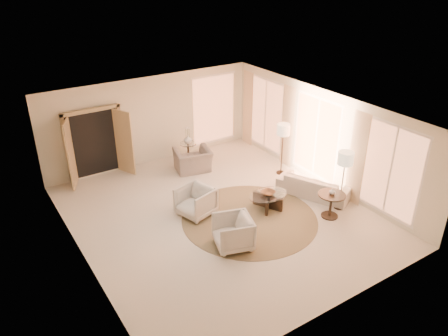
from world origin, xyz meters
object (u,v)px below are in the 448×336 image
accent_chair (193,157)px  end_table (331,201)px  armchair_right (233,231)px  side_vase (188,139)px  side_table (188,150)px  sofa (314,185)px  armchair_left (196,200)px  end_vase (332,192)px  coffee_table (268,199)px  bowl (268,193)px  floor_lamp_far (345,161)px  floor_lamp_near (283,132)px

accent_chair → end_table: (1.66, -4.27, -0.02)m
armchair_right → side_vase: (1.39, 4.67, 0.32)m
side_vase → side_table: bearing=76.0°
sofa → armchair_right: size_ratio=2.37×
armchair_left → armchair_right: (0.04, -1.67, -0.00)m
armchair_left → end_vase: size_ratio=5.28×
coffee_table → bowl: bowl is taller
accent_chair → coffee_table: 3.12m
accent_chair → coffee_table: bearing=113.7°
floor_lamp_far → side_vase: (-1.97, 4.81, -0.64)m
accent_chair → floor_lamp_far: (2.19, -4.10, 0.92)m
side_table → side_vase: size_ratio=2.24×
side_table → end_vase: size_ratio=3.80×
accent_chair → floor_lamp_near: 2.89m
armchair_right → floor_lamp_near: size_ratio=0.53×
sofa → side_vase: size_ratio=7.34×
coffee_table → end_vase: (1.10, -1.21, 0.48)m
coffee_table → end_vase: bearing=-47.8°
armchair_right → end_table: 2.85m
armchair_left → side_table: size_ratio=1.39×
sofa → floor_lamp_near: floor_lamp_near is taller
armchair_right → end_vase: size_ratio=5.23×
end_table → floor_lamp_far: bearing=17.6°
coffee_table → floor_lamp_near: (1.63, 1.41, 1.11)m
end_table → floor_lamp_near: bearing=78.5°
armchair_left → armchair_right: bearing=-14.4°
sofa → coffee_table: sofa is taller
sofa → coffee_table: bearing=60.1°
coffee_table → side_table: side_table is taller
end_table → floor_lamp_near: 2.82m
sofa → floor_lamp_near: 1.89m
armchair_left → accent_chair: size_ratio=0.80×
floor_lamp_near → end_vase: 2.74m
armchair_left → coffee_table: bearing=50.9°
side_vase → sofa: bearing=-64.4°
accent_chair → floor_lamp_far: bearing=131.3°
sofa → side_table: size_ratio=3.27×
armchair_left → floor_lamp_near: 3.58m
armchair_right → armchair_left: bearing=-161.1°
accent_chair → side_vase: bearing=-94.7°
sofa → end_table: end_table is taller
end_table → accent_chair: bearing=111.3°
coffee_table → floor_lamp_near: 2.42m
side_table → bowl: bearing=-84.8°
armchair_left → side_vase: 3.34m
side_table → floor_lamp_near: bearing=-50.2°
sofa → armchair_left: armchair_left is taller
coffee_table → end_table: bearing=-47.8°
side_vase → armchair_right: bearing=-106.6°
armchair_left → coffee_table: (1.77, -0.77, -0.17)m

